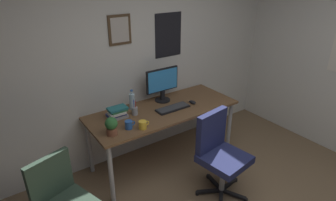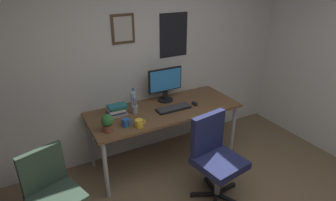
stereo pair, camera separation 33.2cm
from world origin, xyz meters
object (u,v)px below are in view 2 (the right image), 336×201
Objects in this scene: potted_plant at (107,122)px; pen_cup at (135,109)px; computer_mouse at (195,103)px; coffee_mug_far at (139,123)px; coffee_mug_near at (126,123)px; office_chair at (215,154)px; side_chair at (52,190)px; water_bottle at (133,100)px; monitor at (165,83)px; book_stack_left at (117,110)px; keyboard at (173,108)px.

potted_plant is 0.49m from pen_cup.
coffee_mug_far is at bearing -167.40° from computer_mouse.
coffee_mug_near is 0.60× the size of potted_plant.
office_chair is 4.87× the size of potted_plant.
coffee_mug_near is at bearing 139.83° from office_chair.
side_chair is 1.38m from water_bottle.
office_chair is 1.13m from monitor.
book_stack_left is (-0.95, 0.20, 0.04)m from computer_mouse.
office_chair is 2.21× the size of keyboard.
water_bottle is at bearing 57.27° from coffee_mug_near.
office_chair and pen_cup have the same top height.
coffee_mug_far is (-0.13, -0.48, -0.06)m from water_bottle.
potted_plant reaches higher than coffee_mug_far.
side_chair is at bearing -165.01° from coffee_mug_far.
book_stack_left is (-0.11, 0.38, 0.02)m from coffee_mug_far.
pen_cup is at bearing 32.29° from potted_plant.
potted_plant is at bearing -155.60° from monitor.
computer_mouse is 0.86m from coffee_mug_far.
coffee_mug_far is (-0.62, 0.54, 0.27)m from office_chair.
office_chair is 8.64× the size of computer_mouse.
coffee_mug_far is 0.53× the size of book_stack_left.
side_chair is 1.60m from keyboard.
potted_plant is (-1.16, -0.11, 0.09)m from computer_mouse.
water_bottle reaches higher than coffee_mug_near.
water_bottle is 0.16m from pen_cup.
coffee_mug_near is (-0.74, 0.63, 0.27)m from office_chair.
water_bottle is at bearing 74.66° from coffee_mug_far.
monitor is 3.72× the size of coffee_mug_far.
keyboard is at bearing 9.93° from coffee_mug_near.
side_chair is at bearing -166.11° from computer_mouse.
coffee_mug_far is at bearing -104.28° from pen_cup.
potted_plant is at bearing 27.30° from side_chair.
water_bottle reaches higher than potted_plant.
keyboard is 1.70× the size of water_bottle.
water_bottle is at bearing 41.71° from potted_plant.
coffee_mug_far reaches higher than keyboard.
water_bottle is 2.04× the size of coffee_mug_far.
potted_plant is at bearing 167.01° from coffee_mug_far.
keyboard is at bearing -97.40° from monitor.
water_bottle is at bearing 21.34° from book_stack_left.
book_stack_left is at bearing 36.91° from side_chair.
side_chair is 0.81m from potted_plant.
water_bottle is at bearing -179.89° from monitor.
monitor is at bearing 24.40° from potted_plant.
monitor is 0.36m from keyboard.
pen_cup is at bearing 75.72° from coffee_mug_far.
side_chair is 1.05m from coffee_mug_far.
keyboard is 0.57m from coffee_mug_far.
pen_cup is at bearing -107.69° from water_bottle.
coffee_mug_far is 0.62× the size of pen_cup.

